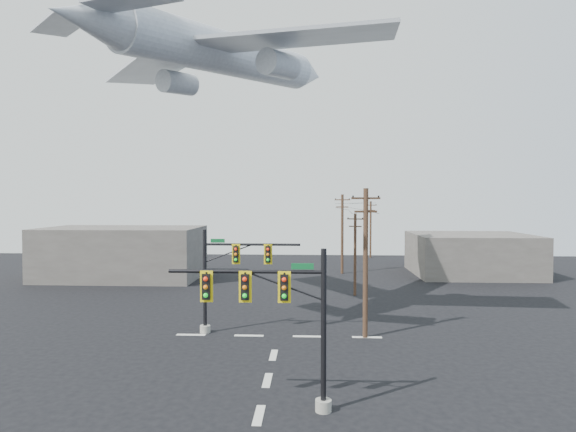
# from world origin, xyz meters

# --- Properties ---
(ground) EXTENTS (120.00, 120.00, 0.00)m
(ground) POSITION_xyz_m (0.00, 0.00, 0.00)
(ground) COLOR black
(ground) RESTS_ON ground
(lane_markings) EXTENTS (14.00, 21.20, 0.01)m
(lane_markings) POSITION_xyz_m (0.00, 5.33, 0.01)
(lane_markings) COLOR beige
(lane_markings) RESTS_ON ground
(signal_mast_near) EXTENTS (7.18, 0.79, 7.17)m
(signal_mast_near) POSITION_xyz_m (1.06, 0.47, 4.06)
(signal_mast_near) COLOR gray
(signal_mast_near) RESTS_ON ground
(signal_mast_far) EXTENTS (7.00, 0.79, 7.21)m
(signal_mast_far) POSITION_xyz_m (-3.71, 12.55, 3.87)
(signal_mast_far) COLOR gray
(signal_mast_far) RESTS_ON ground
(utility_pole_a) EXTENTS (1.99, 0.60, 10.05)m
(utility_pole_a) POSITION_xyz_m (5.87, 11.98, 5.25)
(utility_pole_a) COLOR #452E1D
(utility_pole_a) RESTS_ON ground
(utility_pole_b) EXTENTS (1.54, 0.66, 7.95)m
(utility_pole_b) POSITION_xyz_m (6.46, 26.12, 4.16)
(utility_pole_b) COLOR #452E1D
(utility_pole_b) RESTS_ON ground
(utility_pole_c) EXTENTS (1.91, 0.94, 9.92)m
(utility_pole_c) POSITION_xyz_m (6.10, 39.96, 5.19)
(utility_pole_c) COLOR #452E1D
(utility_pole_c) RESTS_ON ground
(utility_pole_d) EXTENTS (1.86, 0.31, 8.99)m
(utility_pole_d) POSITION_xyz_m (11.66, 56.67, 4.71)
(utility_pole_d) COLOR #452E1D
(utility_pole_d) RESTS_ON ground
(power_lines) EXTENTS (7.54, 44.69, 0.51)m
(power_lines) POSITION_xyz_m (7.25, 34.59, 8.48)
(power_lines) COLOR black
(airliner) EXTENTS (24.80, 27.15, 7.66)m
(airliner) POSITION_xyz_m (-4.29, 17.03, 20.48)
(airliner) COLOR silver
(building_left) EXTENTS (18.00, 10.00, 6.00)m
(building_left) POSITION_xyz_m (-20.00, 35.00, 3.00)
(building_left) COLOR #625C56
(building_left) RESTS_ON ground
(building_right) EXTENTS (14.00, 12.00, 5.00)m
(building_right) POSITION_xyz_m (22.00, 40.00, 2.50)
(building_right) COLOR #625C56
(building_right) RESTS_ON ground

